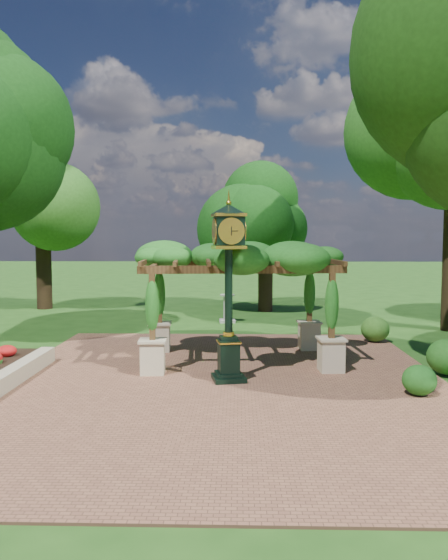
{
  "coord_description": "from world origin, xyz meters",
  "views": [
    {
      "loc": [
        0.36,
        -10.88,
        3.27
      ],
      "look_at": [
        0.0,
        2.5,
        2.2
      ],
      "focal_mm": 35.0,
      "sensor_mm": 36.0,
      "label": 1
    }
  ],
  "objects": [
    {
      "name": "ground",
      "position": [
        0.0,
        0.0,
        0.0
      ],
      "size": [
        120.0,
        120.0,
        0.0
      ],
      "primitive_type": "plane",
      "color": "#1E4714",
      "rests_on": "ground"
    },
    {
      "name": "brick_plaza",
      "position": [
        0.0,
        1.0,
        0.02
      ],
      "size": [
        10.0,
        12.0,
        0.04
      ],
      "primitive_type": "cube",
      "color": "brown",
      "rests_on": "ground"
    },
    {
      "name": "border_wall",
      "position": [
        -4.6,
        0.5,
        0.2
      ],
      "size": [
        0.35,
        5.0,
        0.4
      ],
      "primitive_type": "cube",
      "color": "#C6B793",
      "rests_on": "ground"
    },
    {
      "name": "pedestal_clock",
      "position": [
        0.14,
        1.17,
        2.41
      ],
      "size": [
        0.93,
        0.93,
        4.02
      ],
      "rotation": [
        0.0,
        0.0,
        0.2
      ],
      "color": "black",
      "rests_on": "brick_plaza"
    },
    {
      "name": "pergola",
      "position": [
        0.36,
        3.19,
        2.56
      ],
      "size": [
        5.16,
        3.47,
        3.11
      ],
      "rotation": [
        0.0,
        0.0,
        0.08
      ],
      "color": "beige",
      "rests_on": "brick_plaza"
    },
    {
      "name": "sundial",
      "position": [
        -0.07,
        9.74,
        0.47
      ],
      "size": [
        0.63,
        0.63,
        1.07
      ],
      "rotation": [
        0.0,
        0.0,
        0.07
      ],
      "color": "#9B9B93",
      "rests_on": "ground"
    },
    {
      "name": "shrub_front",
      "position": [
        4.05,
        0.13,
        0.35
      ],
      "size": [
        0.72,
        0.72,
        0.62
      ],
      "primitive_type": "ellipsoid",
      "rotation": [
        0.0,
        0.0,
        0.05
      ],
      "color": "#1F5E1B",
      "rests_on": "brick_plaza"
    },
    {
      "name": "shrub_mid",
      "position": [
        5.25,
        1.84,
        0.45
      ],
      "size": [
        1.14,
        1.14,
        0.83
      ],
      "primitive_type": "ellipsoid",
      "rotation": [
        0.0,
        0.0,
        -0.28
      ],
      "color": "#205819",
      "rests_on": "brick_plaza"
    },
    {
      "name": "shrub_back",
      "position": [
        4.56,
        5.8,
        0.43
      ],
      "size": [
        1.04,
        1.04,
        0.77
      ],
      "primitive_type": "ellipsoid",
      "rotation": [
        0.0,
        0.0,
        -0.24
      ],
      "color": "#31641D",
      "rests_on": "brick_plaza"
    },
    {
      "name": "tree_west_far",
      "position": [
        -8.44,
        13.47,
        5.29
      ],
      "size": [
        3.91,
        3.91,
        7.73
      ],
      "color": "black",
      "rests_on": "ground"
    },
    {
      "name": "tree_north",
      "position": [
        1.53,
        12.88,
        4.5
      ],
      "size": [
        3.65,
        3.65,
        6.57
      ],
      "color": "#352115",
      "rests_on": "ground"
    }
  ]
}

